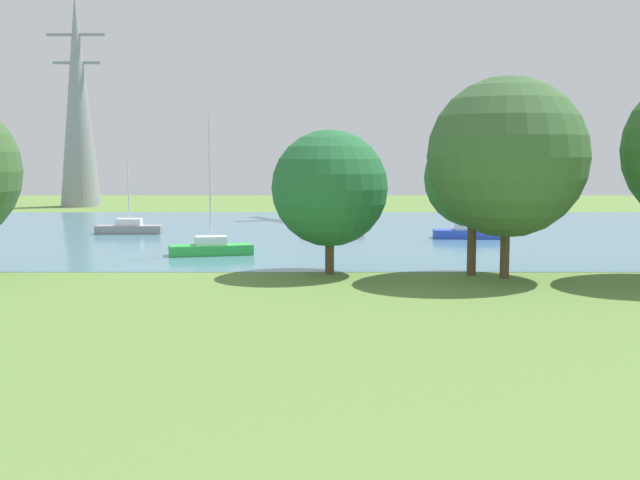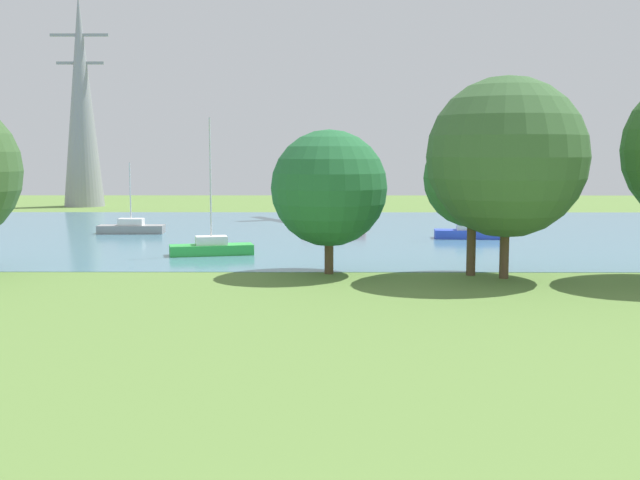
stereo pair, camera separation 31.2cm
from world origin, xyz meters
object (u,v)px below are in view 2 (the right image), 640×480
at_px(sailboat_blue, 470,232).
at_px(sailboat_green, 211,247).
at_px(tree_east_near, 507,157).
at_px(sailboat_red, 334,226).
at_px(sailboat_gray, 131,228).
at_px(tree_west_far, 329,188).
at_px(electricity_pylon, 81,100).
at_px(tree_east_far, 473,178).

bearing_deg(sailboat_blue, sailboat_green, -151.47).
bearing_deg(sailboat_green, tree_east_near, -29.18).
bearing_deg(sailboat_green, sailboat_red, 62.37).
xyz_separation_m(sailboat_gray, tree_west_far, (14.52, -19.48, 3.77)).
relative_size(sailboat_blue, tree_west_far, 1.14).
bearing_deg(tree_east_near, electricity_pylon, 124.73).
relative_size(sailboat_gray, tree_east_far, 0.73).
relative_size(tree_east_far, tree_east_near, 0.75).
bearing_deg(tree_east_far, sailboat_gray, 137.11).
xyz_separation_m(sailboat_blue, electricity_pylon, (-36.90, 33.55, 11.23)).
xyz_separation_m(sailboat_gray, electricity_pylon, (-12.55, 30.19, 11.26)).
distance_m(sailboat_red, sailboat_blue, 10.55).
bearing_deg(sailboat_red, sailboat_blue, -27.48).
height_order(sailboat_red, tree_east_near, tree_east_near).
xyz_separation_m(sailboat_green, tree_east_near, (15.13, -8.45, 5.26)).
bearing_deg(sailboat_gray, tree_east_near, -42.40).
xyz_separation_m(sailboat_red, tree_west_far, (-0.46, -20.99, 3.77)).
bearing_deg(tree_east_far, tree_west_far, 176.40).
distance_m(sailboat_green, tree_east_far, 16.21).
bearing_deg(tree_east_near, tree_east_far, 146.13).
bearing_deg(tree_east_near, tree_west_far, 170.61).
bearing_deg(sailboat_gray, sailboat_green, -58.15).
distance_m(sailboat_red, electricity_pylon, 41.33).
distance_m(sailboat_gray, tree_east_far, 29.57).
bearing_deg(sailboat_red, tree_west_far, -91.27).
xyz_separation_m(sailboat_red, sailboat_green, (-7.28, -13.92, 0.03)).
relative_size(sailboat_red, sailboat_blue, 0.71).
bearing_deg(sailboat_red, sailboat_gray, -174.24).
xyz_separation_m(sailboat_red, tree_east_far, (6.45, -21.43, 4.27)).
bearing_deg(sailboat_green, sailboat_blue, 28.53).
height_order(tree_east_near, electricity_pylon, electricity_pylon).
bearing_deg(tree_east_far, tree_east_near, -33.87).
bearing_deg(tree_east_near, sailboat_red, 109.34).
xyz_separation_m(sailboat_green, tree_west_far, (6.82, -7.08, 3.74)).
bearing_deg(sailboat_gray, sailboat_blue, -7.85).
height_order(sailboat_red, tree_east_far, tree_east_far).
distance_m(tree_east_far, tree_east_near, 1.97).
height_order(sailboat_gray, tree_east_near, tree_east_near).
distance_m(sailboat_gray, tree_west_far, 24.59).
bearing_deg(tree_east_far, electricity_pylon, 124.15).
distance_m(sailboat_green, electricity_pylon, 48.49).
bearing_deg(sailboat_gray, tree_west_far, -53.29).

